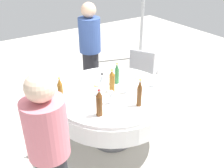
% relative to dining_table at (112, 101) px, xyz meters
% --- Properties ---
extents(ground_plane, '(10.00, 10.00, 0.00)m').
position_rel_dining_table_xyz_m(ground_plane, '(0.00, 0.00, -0.59)').
color(ground_plane, '#B7B2A8').
extents(dining_table, '(1.46, 1.46, 0.74)m').
position_rel_dining_table_xyz_m(dining_table, '(0.00, 0.00, 0.00)').
color(dining_table, white).
rests_on(dining_table, ground_plane).
extents(bottle_brown_south, '(0.06, 0.06, 0.33)m').
position_rel_dining_table_xyz_m(bottle_brown_south, '(-0.08, 0.43, 0.30)').
color(bottle_brown_south, '#593314').
rests_on(bottle_brown_south, dining_table).
extents(bottle_clear_right, '(0.07, 0.07, 0.27)m').
position_rel_dining_table_xyz_m(bottle_clear_right, '(0.13, -0.01, 0.27)').
color(bottle_clear_right, silver).
rests_on(bottle_clear_right, dining_table).
extents(bottle_amber_front, '(0.07, 0.07, 0.30)m').
position_rel_dining_table_xyz_m(bottle_amber_front, '(-0.00, 0.00, 0.29)').
color(bottle_amber_front, '#8C5619').
rests_on(bottle_amber_front, dining_table).
extents(bottle_brown_left, '(0.07, 0.07, 0.31)m').
position_rel_dining_table_xyz_m(bottle_brown_left, '(0.38, 0.34, 0.29)').
color(bottle_brown_left, '#593314').
rests_on(bottle_brown_left, dining_table).
extents(bottle_amber_west, '(0.06, 0.06, 0.30)m').
position_rel_dining_table_xyz_m(bottle_amber_west, '(0.61, -0.13, 0.29)').
color(bottle_amber_west, '#8C5619').
rests_on(bottle_amber_west, dining_table).
extents(bottle_green_outer, '(0.06, 0.06, 0.28)m').
position_rel_dining_table_xyz_m(bottle_green_outer, '(-0.17, -0.14, 0.28)').
color(bottle_green_outer, '#2D6B38').
rests_on(bottle_green_outer, dining_table).
extents(wine_glass_left, '(0.06, 0.06, 0.15)m').
position_rel_dining_table_xyz_m(wine_glass_left, '(0.16, 0.21, 0.26)').
color(wine_glass_left, white).
rests_on(wine_glass_left, dining_table).
extents(wine_glass_west, '(0.07, 0.07, 0.15)m').
position_rel_dining_table_xyz_m(wine_glass_west, '(-0.13, 0.13, 0.25)').
color(wine_glass_west, white).
rests_on(wine_glass_west, dining_table).
extents(wine_glass_outer, '(0.07, 0.07, 0.15)m').
position_rel_dining_table_xyz_m(wine_glass_outer, '(-0.52, 0.18, 0.26)').
color(wine_glass_outer, white).
rests_on(wine_glass_outer, dining_table).
extents(plate_mid, '(0.22, 0.22, 0.04)m').
position_rel_dining_table_xyz_m(plate_mid, '(0.09, -0.19, 0.16)').
color(plate_mid, white).
rests_on(plate_mid, dining_table).
extents(plate_north, '(0.23, 0.23, 0.02)m').
position_rel_dining_table_xyz_m(plate_north, '(0.01, -0.51, 0.15)').
color(plate_north, white).
rests_on(plate_north, dining_table).
extents(spoon_right, '(0.10, 0.17, 0.00)m').
position_rel_dining_table_xyz_m(spoon_right, '(-0.29, 0.13, 0.15)').
color(spoon_right, silver).
rests_on(spoon_right, dining_table).
extents(folded_napkin, '(0.21, 0.21, 0.02)m').
position_rel_dining_table_xyz_m(folded_napkin, '(-0.53, -0.05, 0.16)').
color(folded_napkin, white).
rests_on(folded_napkin, dining_table).
extents(person_south, '(0.34, 0.34, 1.58)m').
position_rel_dining_table_xyz_m(person_south, '(-0.33, -1.13, 0.24)').
color(person_south, '#26262B').
rests_on(person_south, ground_plane).
extents(person_right, '(0.34, 0.34, 1.55)m').
position_rel_dining_table_xyz_m(person_right, '(1.06, 0.68, 0.22)').
color(person_right, '#26262B').
rests_on(person_right, ground_plane).
extents(chair_outer, '(0.55, 0.55, 0.87)m').
position_rel_dining_table_xyz_m(chair_outer, '(-1.04, -0.64, -0.08)').
color(chair_outer, '#99999E').
rests_on(chair_outer, ground_plane).
extents(tent_pole_main, '(0.07, 0.07, 2.38)m').
position_rel_dining_table_xyz_m(tent_pole_main, '(-2.12, -2.02, 0.60)').
color(tent_pole_main, '#B2B5B7').
rests_on(tent_pole_main, ground_plane).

